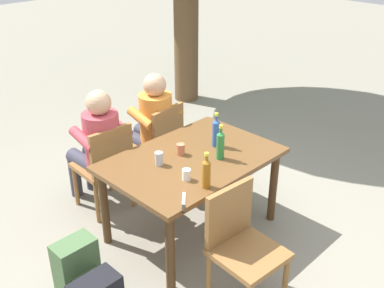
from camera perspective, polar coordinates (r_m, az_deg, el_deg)
ground_plane at (r=4.10m, az=0.00°, el=-10.66°), size 24.00×24.00×0.00m
dining_table at (r=3.74m, az=0.00°, el=-2.92°), size 1.40×0.95×0.73m
chair_far_right at (r=4.51m, az=-4.10°, el=0.39°), size 0.49×0.49×0.87m
chair_far_left at (r=4.17m, az=-10.75°, el=-2.43°), size 0.46×0.46×0.87m
chair_near_left at (r=3.21m, az=6.10°, el=-12.04°), size 0.47×0.47×0.87m
person_in_white_shirt at (r=4.51m, az=-5.18°, el=2.68°), size 0.47×0.61×1.18m
person_in_plaid_shirt at (r=4.17m, az=-11.76°, el=0.11°), size 0.47×0.61×1.18m
bottle_green at (r=3.62m, az=3.59°, el=-0.05°), size 0.06×0.06×0.30m
bottle_blue at (r=3.82m, az=3.07°, el=1.50°), size 0.06×0.06×0.30m
bottle_amber at (r=3.24m, az=1.81°, el=-3.61°), size 0.06×0.06×0.28m
cup_white at (r=3.37m, az=-0.70°, el=-3.86°), size 0.07×0.07×0.09m
cup_terracotta at (r=3.72m, az=-1.43°, el=-0.66°), size 0.07×0.07×0.09m
cup_steel at (r=3.57m, az=-4.17°, el=-1.85°), size 0.07×0.07×0.11m
table_knife at (r=3.12m, az=-1.07°, el=-7.48°), size 0.19×0.18×0.01m
backpack_by_far_side at (r=3.48m, az=-14.18°, el=-14.97°), size 0.30×0.24×0.45m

